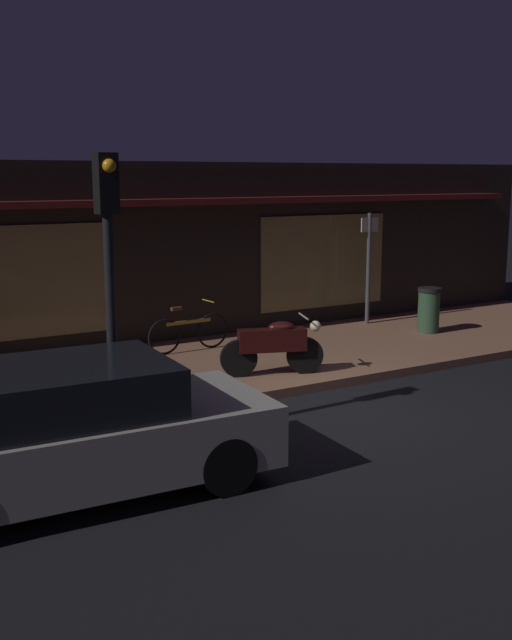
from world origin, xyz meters
TOP-DOWN VIEW (x-y plane):
  - ground_plane at (0.00, 0.00)m, footprint 60.00×60.00m
  - sidewalk_slab at (0.00, 3.00)m, footprint 18.00×4.00m
  - storefront_building at (0.00, 6.39)m, footprint 18.00×3.30m
  - motorcycle at (-0.07, 1.77)m, footprint 1.65×0.77m
  - bicycle_parked at (-0.54, 3.98)m, footprint 1.66×0.42m
  - sign_post at (3.97, 4.40)m, footprint 0.44×0.09m
  - trash_bin at (4.45, 3.01)m, footprint 0.48×0.48m
  - traffic_light_pole at (-3.34, 0.22)m, footprint 0.24×0.33m
  - parked_car_near at (-4.14, -0.78)m, footprint 4.17×1.94m

SIDE VIEW (x-z plane):
  - ground_plane at x=0.00m, z-range 0.00..0.00m
  - sidewalk_slab at x=0.00m, z-range 0.00..0.15m
  - bicycle_parked at x=-0.54m, z-range 0.05..0.96m
  - trash_bin at x=4.45m, z-range 0.16..1.09m
  - motorcycle at x=-0.07m, z-range 0.16..1.13m
  - parked_car_near at x=-4.14m, z-range -0.01..1.41m
  - sign_post at x=3.97m, z-range 0.31..2.71m
  - storefront_building at x=0.00m, z-range 0.00..3.60m
  - traffic_light_pole at x=-3.34m, z-range 0.68..4.28m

